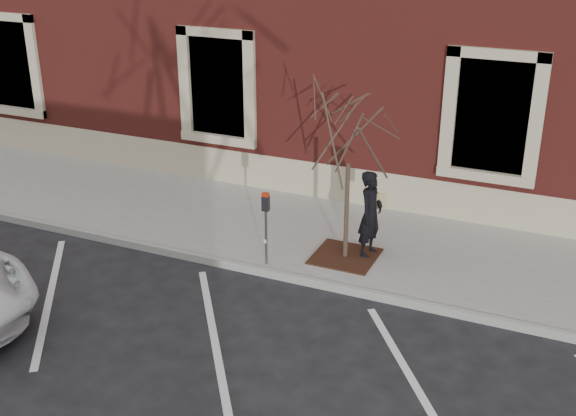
% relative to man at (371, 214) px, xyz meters
% --- Properties ---
extents(ground, '(120.00, 120.00, 0.00)m').
position_rel_man_xyz_m(ground, '(-1.36, -1.23, -0.97)').
color(ground, '#28282B').
rests_on(ground, ground).
extents(sidewalk_near, '(40.00, 3.50, 0.15)m').
position_rel_man_xyz_m(sidewalk_near, '(-1.36, 0.52, -0.89)').
color(sidewalk_near, '#B3AFA9').
rests_on(sidewalk_near, ground).
extents(curb_near, '(40.00, 0.12, 0.15)m').
position_rel_man_xyz_m(curb_near, '(-1.36, -1.28, -0.89)').
color(curb_near, '#9E9E99').
rests_on(curb_near, ground).
extents(parking_stripes, '(28.00, 4.40, 0.01)m').
position_rel_man_xyz_m(parking_stripes, '(-1.36, -3.43, -0.97)').
color(parking_stripes, silver).
rests_on(parking_stripes, ground).
extents(man, '(0.49, 0.65, 1.64)m').
position_rel_man_xyz_m(man, '(0.00, 0.00, 0.00)').
color(man, black).
rests_on(man, sidewalk_near).
extents(parking_meter, '(0.13, 0.10, 1.38)m').
position_rel_man_xyz_m(parking_meter, '(-1.58, -1.11, 0.14)').
color(parking_meter, '#595B60').
rests_on(parking_meter, sidewalk_near).
extents(tree_grate, '(1.14, 1.14, 0.03)m').
position_rel_man_xyz_m(tree_grate, '(-0.37, -0.27, -0.81)').
color(tree_grate, '#3F2314').
rests_on(tree_grate, sidewalk_near).
extents(sapling, '(1.99, 1.99, 3.31)m').
position_rel_man_xyz_m(sapling, '(-0.37, -0.27, 1.50)').
color(sapling, '#443529').
rests_on(sapling, sidewalk_near).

